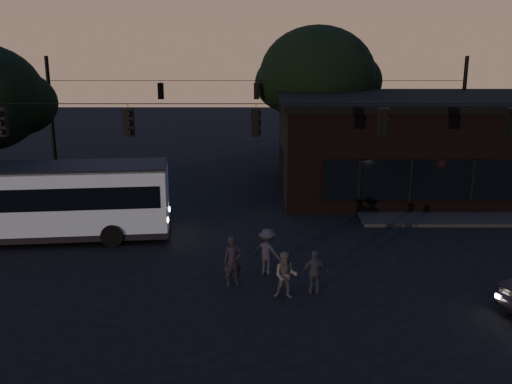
{
  "coord_description": "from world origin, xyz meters",
  "views": [
    {
      "loc": [
        0.04,
        -16.09,
        8.26
      ],
      "look_at": [
        0.0,
        4.0,
        3.0
      ],
      "focal_mm": 40.0,
      "sensor_mm": 36.0,
      "label": 1
    }
  ],
  "objects_px": {
    "pedestrian_a": "(233,261)",
    "pedestrian_b": "(286,275)",
    "building": "(414,144)",
    "bus": "(32,199)",
    "pedestrian_d": "(267,252)",
    "pedestrian_c": "(315,272)"
  },
  "relations": [
    {
      "from": "pedestrian_a",
      "to": "pedestrian_b",
      "type": "distance_m",
      "value": 2.08
    },
    {
      "from": "pedestrian_a",
      "to": "building",
      "type": "bearing_deg",
      "value": 40.38
    },
    {
      "from": "bus",
      "to": "pedestrian_d",
      "type": "bearing_deg",
      "value": -27.26
    },
    {
      "from": "pedestrian_b",
      "to": "pedestrian_a",
      "type": "bearing_deg",
      "value": 158.05
    },
    {
      "from": "pedestrian_c",
      "to": "pedestrian_d",
      "type": "distance_m",
      "value": 2.31
    },
    {
      "from": "bus",
      "to": "pedestrian_c",
      "type": "distance_m",
      "value": 12.87
    },
    {
      "from": "pedestrian_b",
      "to": "pedestrian_c",
      "type": "distance_m",
      "value": 1.07
    },
    {
      "from": "building",
      "to": "pedestrian_a",
      "type": "distance_m",
      "value": 16.75
    },
    {
      "from": "building",
      "to": "pedestrian_b",
      "type": "bearing_deg",
      "value": -118.92
    },
    {
      "from": "pedestrian_a",
      "to": "pedestrian_b",
      "type": "xyz_separation_m",
      "value": [
        1.8,
        -1.05,
        -0.08
      ]
    },
    {
      "from": "pedestrian_c",
      "to": "bus",
      "type": "bearing_deg",
      "value": -31.17
    },
    {
      "from": "building",
      "to": "pedestrian_b",
      "type": "xyz_separation_m",
      "value": [
        -8.01,
        -14.5,
        -1.9
      ]
    },
    {
      "from": "bus",
      "to": "pedestrian_a",
      "type": "xyz_separation_m",
      "value": [
        8.77,
        -4.83,
        -0.94
      ]
    },
    {
      "from": "pedestrian_c",
      "to": "pedestrian_d",
      "type": "height_order",
      "value": "pedestrian_d"
    },
    {
      "from": "building",
      "to": "pedestrian_d",
      "type": "relative_size",
      "value": 8.85
    },
    {
      "from": "bus",
      "to": "pedestrian_c",
      "type": "height_order",
      "value": "bus"
    },
    {
      "from": "building",
      "to": "pedestrian_d",
      "type": "bearing_deg",
      "value": -124.56
    },
    {
      "from": "bus",
      "to": "pedestrian_a",
      "type": "bearing_deg",
      "value": -35.11
    },
    {
      "from": "pedestrian_a",
      "to": "pedestrian_c",
      "type": "distance_m",
      "value": 2.89
    },
    {
      "from": "building",
      "to": "pedestrian_c",
      "type": "distance_m",
      "value": 15.9
    },
    {
      "from": "pedestrian_a",
      "to": "pedestrian_d",
      "type": "xyz_separation_m",
      "value": [
        1.23,
        0.99,
        -0.02
      ]
    },
    {
      "from": "building",
      "to": "pedestrian_d",
      "type": "distance_m",
      "value": 15.24
    }
  ]
}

